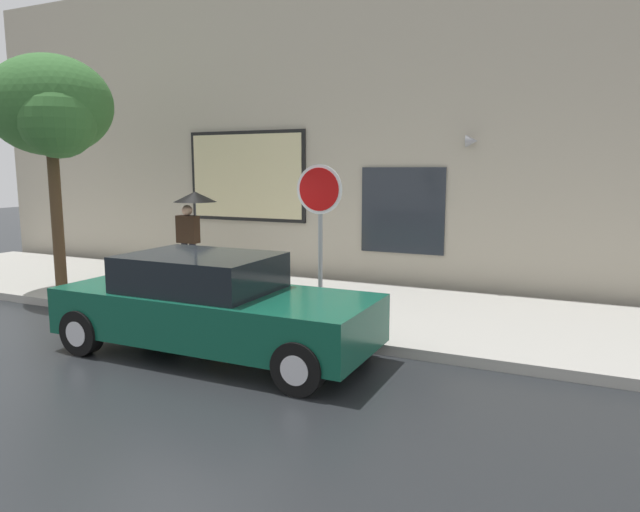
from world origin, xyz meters
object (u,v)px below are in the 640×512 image
(fire_hydrant, at_px, (217,287))
(stop_sign, at_px, (320,212))
(pedestrian_with_umbrella, at_px, (192,212))
(street_tree, at_px, (51,109))
(parked_car, at_px, (212,306))

(fire_hydrant, relative_size, stop_sign, 0.32)
(stop_sign, bearing_deg, fire_hydrant, 177.73)
(pedestrian_with_umbrella, xyz_separation_m, street_tree, (-1.93, -1.78, 2.05))
(fire_hydrant, xyz_separation_m, street_tree, (-3.81, 0.03, 3.17))
(pedestrian_with_umbrella, bearing_deg, parked_car, -49.60)
(pedestrian_with_umbrella, distance_m, stop_sign, 4.33)
(fire_hydrant, xyz_separation_m, stop_sign, (2.00, -0.08, 1.37))
(stop_sign, bearing_deg, parked_car, -118.31)
(parked_car, xyz_separation_m, pedestrian_with_umbrella, (-3.00, 3.53, 0.97))
(parked_car, bearing_deg, street_tree, 160.51)
(parked_car, relative_size, stop_sign, 1.81)
(fire_hydrant, distance_m, stop_sign, 2.42)
(parked_car, distance_m, street_tree, 6.04)
(pedestrian_with_umbrella, xyz_separation_m, stop_sign, (3.88, -1.89, 0.25))
(parked_car, bearing_deg, fire_hydrant, 123.15)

